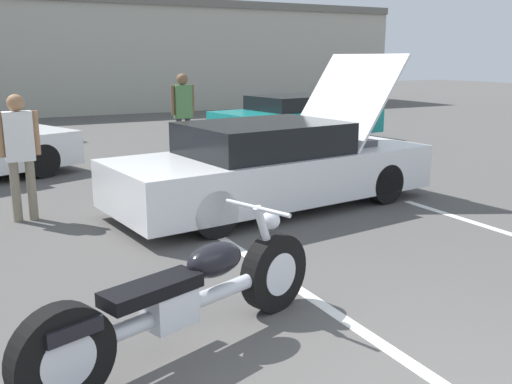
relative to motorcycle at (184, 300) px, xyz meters
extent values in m
cube|color=white|center=(1.36, -0.10, -0.40)|extent=(0.12, 5.59, 0.01)
cube|color=#B2AD9E|center=(1.14, 20.27, 1.79)|extent=(32.00, 4.00, 4.40)
cube|color=slate|center=(1.14, 20.27, 3.84)|extent=(32.00, 4.20, 0.30)
cylinder|color=black|center=(0.95, 0.32, -0.07)|extent=(0.70, 0.37, 0.68)
cylinder|color=black|center=(-0.92, -0.32, -0.07)|extent=(0.70, 0.37, 0.68)
cylinder|color=silver|center=(0.95, 0.32, -0.07)|extent=(0.41, 0.28, 0.38)
cylinder|color=silver|center=(-0.92, -0.32, -0.07)|extent=(0.41, 0.28, 0.38)
cylinder|color=silver|center=(0.01, 0.00, -0.05)|extent=(1.63, 0.66, 0.12)
cube|color=silver|center=(-0.13, -0.05, -0.01)|extent=(0.42, 0.34, 0.28)
ellipsoid|color=black|center=(0.29, 0.10, 0.23)|extent=(0.57, 0.43, 0.26)
cube|color=black|center=(-0.27, -0.10, 0.17)|extent=(0.78, 0.49, 0.10)
cube|color=black|center=(-0.88, -0.30, 0.12)|extent=(0.43, 0.33, 0.10)
cylinder|color=silver|center=(0.85, 0.29, 0.26)|extent=(0.31, 0.17, 0.63)
cylinder|color=silver|center=(0.74, 0.25, 0.55)|extent=(0.26, 0.67, 0.04)
sphere|color=silver|center=(0.90, 0.30, 0.41)|extent=(0.16, 0.16, 0.16)
cylinder|color=silver|center=(-0.45, -0.04, -0.11)|extent=(1.24, 0.50, 0.09)
cube|color=white|center=(2.68, 3.40, 0.08)|extent=(4.98, 2.35, 0.65)
cube|color=black|center=(2.49, 3.38, 0.63)|extent=(2.34, 1.86, 0.44)
cylinder|color=black|center=(4.25, 2.80, -0.11)|extent=(0.63, 0.29, 0.60)
cylinder|color=black|center=(4.06, 4.36, -0.11)|extent=(0.63, 0.29, 0.60)
cylinder|color=black|center=(1.30, 2.45, -0.11)|extent=(0.63, 0.29, 0.60)
cylinder|color=black|center=(1.11, 4.01, -0.11)|extent=(0.63, 0.29, 0.60)
cube|color=white|center=(4.04, 3.56, 1.09)|extent=(1.18, 1.75, 1.40)
cube|color=#4C4C51|center=(3.99, 3.56, 0.37)|extent=(0.71, 1.05, 0.28)
cube|color=teal|center=(6.46, 8.80, 0.11)|extent=(4.67, 2.38, 0.66)
cube|color=black|center=(6.29, 8.78, 0.62)|extent=(2.21, 1.86, 0.36)
cylinder|color=black|center=(7.94, 8.22, -0.06)|extent=(0.73, 0.32, 0.71)
cylinder|color=black|center=(7.73, 9.77, -0.06)|extent=(0.73, 0.32, 0.71)
cylinder|color=black|center=(5.20, 7.84, -0.06)|extent=(0.73, 0.32, 0.71)
cylinder|color=black|center=(4.98, 9.38, -0.06)|extent=(0.73, 0.32, 0.71)
cylinder|color=black|center=(-0.05, 7.17, -0.10)|extent=(0.66, 0.42, 0.62)
cylinder|color=black|center=(-0.65, 8.77, -0.10)|extent=(0.66, 0.42, 0.62)
cylinder|color=#333338|center=(2.85, 7.83, 0.03)|extent=(0.12, 0.12, 0.88)
cylinder|color=#333338|center=(3.05, 7.83, 0.03)|extent=(0.12, 0.12, 0.88)
cube|color=#4C7F47|center=(2.95, 7.83, 0.82)|extent=(0.36, 0.20, 0.70)
cylinder|color=brown|center=(2.73, 7.83, 0.86)|extent=(0.08, 0.08, 0.63)
cylinder|color=brown|center=(3.17, 7.83, 0.86)|extent=(0.08, 0.08, 0.63)
sphere|color=brown|center=(2.95, 7.83, 1.29)|extent=(0.24, 0.24, 0.24)
cylinder|color=gray|center=(-0.75, 4.30, 0.00)|extent=(0.12, 0.12, 0.82)
cylinder|color=gray|center=(-0.55, 4.30, 0.00)|extent=(0.12, 0.12, 0.82)
cube|color=white|center=(-0.65, 4.30, 0.74)|extent=(0.36, 0.20, 0.65)
cylinder|color=#9E704C|center=(-0.87, 4.30, 0.77)|extent=(0.08, 0.08, 0.58)
cylinder|color=#9E704C|center=(-0.43, 4.30, 0.77)|extent=(0.08, 0.08, 0.58)
sphere|color=#9E704C|center=(-0.65, 4.30, 1.17)|extent=(0.22, 0.22, 0.22)
camera|label=1|loc=(-1.35, -3.71, 1.74)|focal=40.00mm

